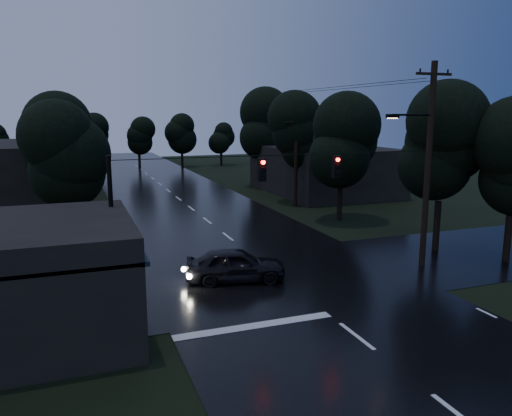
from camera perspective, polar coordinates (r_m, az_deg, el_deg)
main_road at (r=40.55m, az=-7.41°, el=-0.07°), size 12.00×120.00×0.02m
cross_street at (r=23.88m, az=2.50°, el=-7.73°), size 60.00×9.00×0.02m
building_far_right at (r=48.85m, az=7.67°, el=4.38°), size 10.00×14.00×4.40m
building_far_left at (r=49.38m, az=-26.31°, el=3.78°), size 10.00×16.00×5.00m
utility_pole_main at (r=25.75m, az=18.94°, el=5.04°), size 3.50×0.30×10.00m
utility_pole_far at (r=40.81m, az=4.58°, el=5.56°), size 2.00×0.30×7.50m
anchor_pole_left at (r=20.41m, az=-16.09°, el=-2.61°), size 0.18×0.18×6.00m
span_signals at (r=22.07m, az=4.97°, el=4.68°), size 15.00×0.37×1.12m
tree_corner_near at (r=28.89m, az=20.53°, el=6.97°), size 4.48×4.48×9.44m
tree_left_a at (r=30.94m, az=-20.71°, el=5.77°), size 3.92×3.92×8.26m
tree_left_b at (r=38.90m, az=-21.64°, el=7.15°), size 4.20×4.20×8.85m
tree_left_c at (r=48.89m, az=-22.19°, el=8.15°), size 4.48×4.48×9.44m
tree_right_a at (r=35.69m, az=9.74°, el=7.49°), size 4.20×4.20×8.85m
tree_right_b at (r=43.03m, az=5.08°, el=8.64°), size 4.48×4.48×9.44m
tree_right_c at (r=52.44m, az=0.94°, el=9.47°), size 4.76×4.76×10.03m
car at (r=22.92m, az=-2.33°, el=-6.49°), size 4.82×2.76×1.55m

